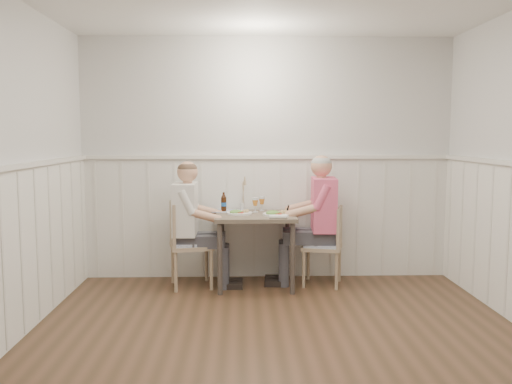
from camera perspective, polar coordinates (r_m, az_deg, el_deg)
ground_plane at (r=3.96m, az=2.78°, el=-17.12°), size 4.50×4.50×0.00m
room_shell at (r=3.64m, az=2.90°, el=5.43°), size 4.04×4.54×2.60m
wainscot at (r=4.41m, az=2.14°, el=-5.31°), size 4.00×4.49×1.34m
dining_table at (r=5.55m, az=-0.06°, el=-3.48°), size 0.81×0.70×0.75m
chair_right at (r=5.67m, az=7.50°, el=-5.31°), size 0.48×0.48×0.82m
chair_left at (r=5.60m, az=-7.38°, el=-5.15°), size 0.49×0.49×0.88m
man_in_pink at (r=5.66m, az=6.69°, el=-3.98°), size 0.65×0.45×1.37m
diner_cream at (r=5.58m, az=-7.03°, el=-4.40°), size 0.60×0.42×1.32m
plate_man at (r=5.46m, az=2.14°, el=-2.22°), size 0.29×0.29×0.07m
plate_diner at (r=5.54m, az=-1.86°, el=-2.12°), size 0.26×0.26×0.07m
beer_glass_a at (r=5.78m, az=0.62°, el=-0.95°), size 0.06×0.06×0.16m
beer_glass_b at (r=5.66m, az=-0.09°, el=-1.09°), size 0.06×0.06×0.16m
beer_bottle at (r=5.71m, az=-3.42°, el=-1.17°), size 0.06×0.06×0.21m
rolled_napkin at (r=5.25m, az=2.34°, el=-2.61°), size 0.17×0.04×0.04m
grass_vase at (r=5.80m, az=-1.47°, el=-0.25°), size 0.04×0.04×0.38m
gingham_mat at (r=5.75m, az=-2.80°, el=-2.02°), size 0.38×0.33×0.01m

